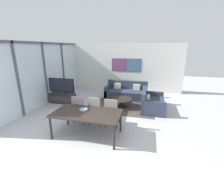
{
  "coord_description": "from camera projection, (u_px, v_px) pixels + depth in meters",
  "views": [
    {
      "loc": [
        1.66,
        -2.84,
        2.57
      ],
      "look_at": [
        0.26,
        2.71,
        0.95
      ],
      "focal_mm": 24.0,
      "sensor_mm": 36.0,
      "label": 1
    }
  ],
  "objects": [
    {
      "name": "sofa_main",
      "position": [
        126.0,
        92.0,
        7.88
      ],
      "size": [
        2.13,
        0.93,
        0.85
      ],
      "color": "#2D384C",
      "rests_on": "ground_plane"
    },
    {
      "name": "area_rug",
      "position": [
        122.0,
        107.0,
        6.71
      ],
      "size": [
        2.84,
        1.85,
        0.01
      ],
      "color": "#473D38",
      "rests_on": "ground_plane"
    },
    {
      "name": "wall_back",
      "position": [
        121.0,
        67.0,
        8.98
      ],
      "size": [
        7.02,
        0.09,
        2.8
      ],
      "color": "silver",
      "rests_on": "ground_plane"
    },
    {
      "name": "dining_chair_right",
      "position": [
        112.0,
        112.0,
        4.91
      ],
      "size": [
        0.46,
        0.46,
        0.99
      ],
      "color": "gray",
      "rests_on": "ground_plane"
    },
    {
      "name": "fruit_bowl",
      "position": [
        84.0,
        110.0,
        4.48
      ],
      "size": [
        0.25,
        0.25,
        0.05
      ],
      "color": "slate",
      "rests_on": "dining_table"
    },
    {
      "name": "dining_chair_centre",
      "position": [
        95.0,
        110.0,
        5.07
      ],
      "size": [
        0.46,
        0.46,
        0.99
      ],
      "color": "gray",
      "rests_on": "ground_plane"
    },
    {
      "name": "television",
      "position": [
        61.0,
        86.0,
        6.96
      ],
      "size": [
        1.28,
        0.2,
        0.73
      ],
      "color": "#2D2D33",
      "rests_on": "tv_console"
    },
    {
      "name": "dining_chair_left",
      "position": [
        80.0,
        108.0,
        5.18
      ],
      "size": [
        0.46,
        0.46,
        0.99
      ],
      "color": "gray",
      "rests_on": "ground_plane"
    },
    {
      "name": "ground_plane",
      "position": [
        75.0,
        154.0,
        3.74
      ],
      "size": [
        24.0,
        24.0,
        0.0
      ],
      "primitive_type": "plane",
      "color": "#B2B2B7"
    },
    {
      "name": "tv_console",
      "position": [
        63.0,
        98.0,
        7.12
      ],
      "size": [
        1.24,
        0.39,
        0.47
      ],
      "color": "black",
      "rests_on": "ground_plane"
    },
    {
      "name": "sofa_side",
      "position": [
        151.0,
        103.0,
        6.37
      ],
      "size": [
        0.93,
        1.51,
        0.85
      ],
      "rotation": [
        0.0,
        0.0,
        1.57
      ],
      "color": "#2D384C",
      "rests_on": "ground_plane"
    },
    {
      "name": "coffee_table",
      "position": [
        122.0,
        101.0,
        6.63
      ],
      "size": [
        0.9,
        0.9,
        0.38
      ],
      "color": "black",
      "rests_on": "ground_plane"
    },
    {
      "name": "window_wall_left",
      "position": [
        44.0,
        71.0,
        6.84
      ],
      "size": [
        0.07,
        6.03,
        2.8
      ],
      "color": "silver",
      "rests_on": "ground_plane"
    },
    {
      "name": "dining_table",
      "position": [
        87.0,
        115.0,
        4.37
      ],
      "size": [
        1.97,
        1.02,
        0.74
      ],
      "color": "black",
      "rests_on": "ground_plane"
    }
  ]
}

